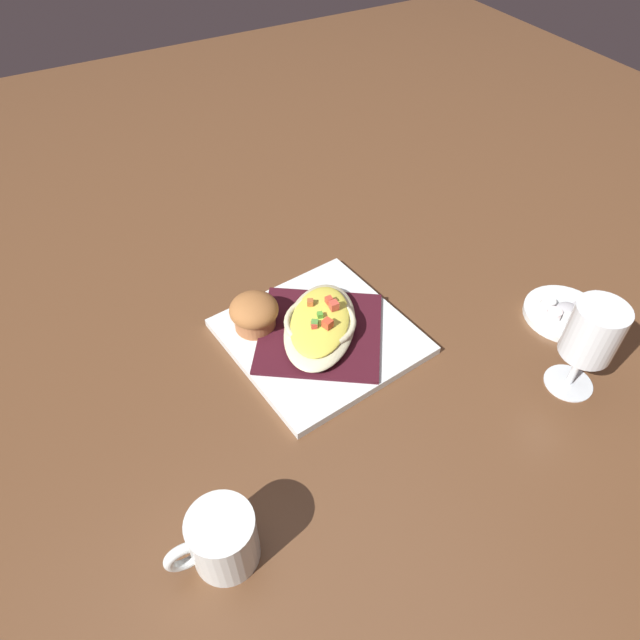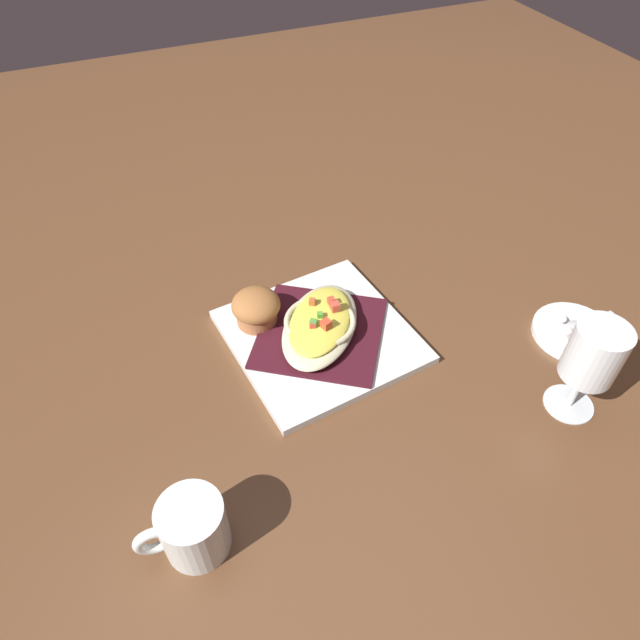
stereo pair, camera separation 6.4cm
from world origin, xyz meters
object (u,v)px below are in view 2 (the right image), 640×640
at_px(muffin, 256,308).
at_px(creamer_saucer, 573,332).
at_px(creamer_cup_1, 562,333).
at_px(gratin_dish, 320,324).
at_px(stemmed_glass, 593,358).
at_px(spoon, 577,327).
at_px(square_plate, 320,336).
at_px(creamer_cup_2, 578,340).
at_px(creamer_cup_0, 557,321).
at_px(coffee_mug, 193,529).

height_order(muffin, creamer_saucer, muffin).
bearing_deg(muffin, creamer_cup_1, 153.35).
bearing_deg(gratin_dish, stemmed_glass, 137.39).
distance_m(creamer_saucer, spoon, 0.01).
bearing_deg(muffin, square_plate, 141.79).
relative_size(gratin_dish, stemmed_glass, 1.40).
bearing_deg(spoon, creamer_cup_1, 3.46).
distance_m(gratin_dish, creamer_cup_2, 0.40).
height_order(muffin, creamer_cup_0, muffin).
bearing_deg(creamer_saucer, creamer_cup_1, 3.46).
distance_m(square_plate, creamer_cup_1, 0.38).
height_order(gratin_dish, stemmed_glass, stemmed_glass).
distance_m(creamer_saucer, creamer_cup_1, 0.03).
height_order(square_plate, coffee_mug, coffee_mug).
relative_size(creamer_saucer, spoon, 1.30).
relative_size(coffee_mug, creamer_cup_0, 4.45).
distance_m(stemmed_glass, spoon, 0.17).
bearing_deg(stemmed_glass, creamer_saucer, -132.49).
xyz_separation_m(stemmed_glass, spoon, (-0.10, -0.11, -0.09)).
relative_size(stemmed_glass, creamer_cup_2, 6.39).
height_order(creamer_cup_0, creamer_cup_2, same).
xyz_separation_m(gratin_dish, creamer_cup_0, (-0.35, 0.13, -0.02)).
bearing_deg(muffin, creamer_saucer, 155.00).
distance_m(creamer_saucer, creamer_cup_2, 0.03).
xyz_separation_m(coffee_mug, creamer_cup_0, (-0.61, -0.12, -0.02)).
xyz_separation_m(creamer_saucer, spoon, (-0.00, -0.00, 0.01)).
relative_size(spoon, creamer_cup_0, 4.10).
bearing_deg(creamer_cup_1, creamer_saucer, -176.54).
height_order(coffee_mug, creamer_cup_0, coffee_mug).
xyz_separation_m(gratin_dish, creamer_cup_2, (-0.36, 0.17, -0.02)).
bearing_deg(coffee_mug, spoon, -171.43).
height_order(stemmed_glass, creamer_cup_0, stemmed_glass).
distance_m(muffin, stemmed_glass, 0.48).
height_order(gratin_dish, creamer_cup_0, gratin_dish).
bearing_deg(creamer_cup_0, coffee_mug, 10.81).
bearing_deg(coffee_mug, stemmed_glass, 178.91).
bearing_deg(coffee_mug, creamer_saucer, -171.40).
height_order(spoon, creamer_cup_2, creamer_cup_2).
bearing_deg(square_plate, gratin_dish, 164.78).
bearing_deg(spoon, stemmed_glass, 46.49).
xyz_separation_m(creamer_cup_0, creamer_cup_2, (-0.00, 0.04, 0.00)).
xyz_separation_m(stemmed_glass, creamer_cup_1, (-0.07, -0.10, -0.08)).
relative_size(muffin, creamer_cup_0, 3.18).
bearing_deg(spoon, coffee_mug, 8.57).
bearing_deg(creamer_cup_1, spoon, -176.54).
bearing_deg(spoon, creamer_cup_0, -42.69).
bearing_deg(gratin_dish, creamer_cup_1, 156.50).
bearing_deg(creamer_cup_2, spoon, -130.39).
bearing_deg(stemmed_glass, coffee_mug, -1.09).
relative_size(stemmed_glass, creamer_cup_1, 6.39).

